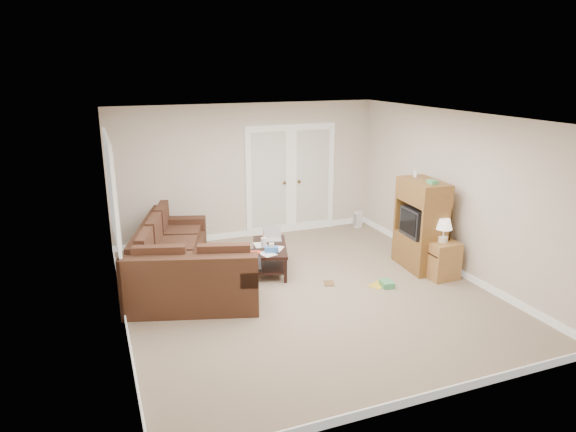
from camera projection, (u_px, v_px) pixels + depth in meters
name	position (u px, v px, depth m)	size (l,w,h in m)	color
floor	(305.00, 292.00, 7.41)	(5.50, 5.50, 0.00)	gray
ceiling	(307.00, 117.00, 6.70)	(5.00, 5.50, 0.02)	white
wall_left	(115.00, 229.00, 6.19)	(0.02, 5.50, 2.50)	beige
wall_right	(455.00, 193.00, 7.92)	(0.02, 5.50, 2.50)	beige
wall_back	(248.00, 172.00, 9.51)	(5.00, 0.02, 2.50)	beige
wall_front	(426.00, 286.00, 4.59)	(5.00, 0.02, 2.50)	beige
baseboards	(305.00, 289.00, 7.39)	(5.00, 5.50, 0.10)	white
french_doors	(291.00, 180.00, 9.84)	(1.80, 0.05, 2.13)	white
window_left	(112.00, 187.00, 7.01)	(0.05, 1.92, 1.42)	white
sectional_sofa	(180.00, 266.00, 7.50)	(1.96, 3.08, 0.83)	#462A1B
coffee_table	(270.00, 257.00, 8.12)	(0.80, 1.14, 0.70)	black
tv_armoire	(421.00, 224.00, 8.13)	(0.56, 0.93, 1.54)	brown
side_cabinet	(441.00, 256.00, 7.84)	(0.45, 0.45, 0.94)	#A9773E
space_heater	(358.00, 220.00, 10.31)	(0.13, 0.11, 0.33)	white
floor_magazine	(378.00, 285.00, 7.63)	(0.25, 0.20, 0.01)	gold
floor_greenbox	(387.00, 284.00, 7.58)	(0.17, 0.22, 0.09)	#479C60
floor_book	(324.00, 283.00, 7.68)	(0.15, 0.20, 0.02)	brown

